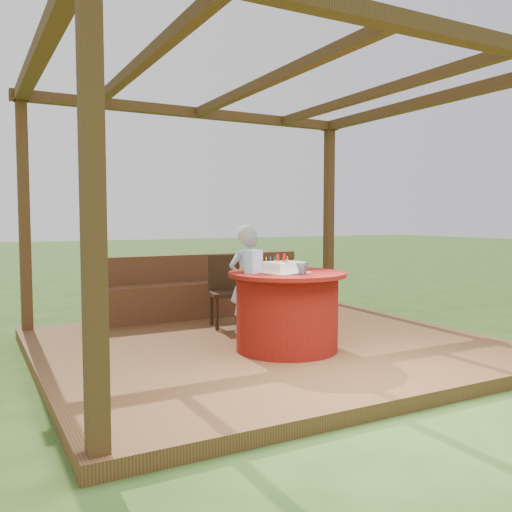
{
  "coord_description": "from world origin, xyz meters",
  "views": [
    {
      "loc": [
        -2.73,
        -4.83,
        1.4
      ],
      "look_at": [
        0.0,
        0.25,
        1.0
      ],
      "focal_mm": 38.0,
      "sensor_mm": 36.0,
      "label": 1
    }
  ],
  "objects": [
    {
      "name": "ground",
      "position": [
        0.0,
        0.0,
        0.0
      ],
      "size": [
        60.0,
        60.0,
        0.0
      ],
      "primitive_type": "plane",
      "color": "#2E501A",
      "rests_on": "ground"
    },
    {
      "name": "deck",
      "position": [
        0.0,
        0.0,
        0.06
      ],
      "size": [
        4.5,
        4.0,
        0.12
      ],
      "primitive_type": "cube",
      "color": "brown",
      "rests_on": "ground"
    },
    {
      "name": "pergola",
      "position": [
        0.0,
        0.0,
        2.41
      ],
      "size": [
        4.5,
        4.0,
        2.72
      ],
      "color": "brown",
      "rests_on": "deck"
    },
    {
      "name": "bench",
      "position": [
        0.0,
        1.72,
        0.38
      ],
      "size": [
        3.0,
        0.42,
        0.8
      ],
      "color": "brown",
      "rests_on": "deck"
    },
    {
      "name": "table",
      "position": [
        0.0,
        -0.38,
        0.51
      ],
      "size": [
        1.14,
        1.14,
        0.76
      ],
      "color": "maroon",
      "rests_on": "deck"
    },
    {
      "name": "chair",
      "position": [
        -0.01,
        0.98,
        0.58
      ],
      "size": [
        0.47,
        0.47,
        0.84
      ],
      "color": "#311E0F",
      "rests_on": "deck"
    },
    {
      "name": "elderly_woman",
      "position": [
        0.02,
        0.5,
        0.74
      ],
      "size": [
        0.43,
        0.29,
        1.21
      ],
      "color": "#AADDFC",
      "rests_on": "deck"
    },
    {
      "name": "birthday_cake",
      "position": [
        -0.05,
        -0.39,
        0.94
      ],
      "size": [
        0.47,
        0.47,
        0.18
      ],
      "color": "white",
      "rests_on": "table"
    },
    {
      "name": "gift_bag",
      "position": [
        -0.33,
        -0.32,
        0.99
      ],
      "size": [
        0.18,
        0.15,
        0.22
      ],
      "primitive_type": "cube",
      "rotation": [
        0.0,
        0.0,
        0.4
      ],
      "color": "#D88CC3",
      "rests_on": "table"
    },
    {
      "name": "drinking_glass",
      "position": [
        0.0,
        -0.65,
        0.94
      ],
      "size": [
        0.13,
        0.13,
        0.11
      ],
      "primitive_type": "imported",
      "rotation": [
        0.0,
        0.0,
        0.14
      ],
      "color": "silver",
      "rests_on": "table"
    }
  ]
}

